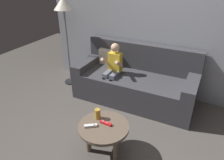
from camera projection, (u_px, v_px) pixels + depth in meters
name	position (u px, v px, depth m)	size (l,w,h in m)	color
wall_back	(163.00, 19.00, 3.23)	(4.01, 0.05, 2.50)	#999EA8
couch	(135.00, 82.00, 3.46)	(1.89, 0.80, 0.87)	#38383D
person_seated_on_couch	(113.00, 69.00, 3.33)	(0.29, 0.35, 0.93)	slate
coffee_table	(104.00, 130.00, 2.38)	(0.57, 0.57, 0.40)	brown
game_remote_white_near_edge	(91.00, 126.00, 2.32)	(0.13, 0.11, 0.03)	white
game_remote_red_center	(106.00, 123.00, 2.36)	(0.14, 0.04, 0.03)	red
soda_can	(98.00, 114.00, 2.43)	(0.07, 0.07, 0.12)	#B78C2D
floor_lamp	(64.00, 10.00, 3.47)	(0.32, 0.32, 1.54)	black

